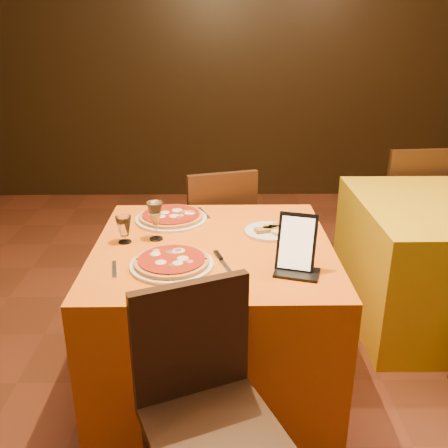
{
  "coord_description": "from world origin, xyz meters",
  "views": [
    {
      "loc": [
        -0.1,
        -1.64,
        1.7
      ],
      "look_at": [
        -0.07,
        0.46,
        0.86
      ],
      "focal_mm": 40.0,
      "sensor_mm": 36.0,
      "label": 1
    }
  ],
  "objects_px": {
    "chair_side_far": "(400,203)",
    "side_table": "(447,262)",
    "chair_main_far": "(214,234)",
    "chair_main_near": "(212,429)",
    "pizza_far": "(171,217)",
    "wine_glass": "(155,221)",
    "water_glass": "(124,229)",
    "tablet": "(297,242)",
    "pizza_near": "(172,263)",
    "main_table": "(214,314)"
  },
  "relations": [
    {
      "from": "main_table",
      "to": "side_table",
      "type": "height_order",
      "value": "same"
    },
    {
      "from": "chair_main_near",
      "to": "tablet",
      "type": "xyz_separation_m",
      "value": [
        0.34,
        0.59,
        0.41
      ]
    },
    {
      "from": "chair_main_near",
      "to": "chair_side_far",
      "type": "height_order",
      "value": "same"
    },
    {
      "from": "chair_side_far",
      "to": "pizza_near",
      "type": "xyz_separation_m",
      "value": [
        -1.57,
        -1.63,
        0.31
      ]
    },
    {
      "from": "main_table",
      "to": "pizza_far",
      "type": "distance_m",
      "value": 0.55
    },
    {
      "from": "chair_main_far",
      "to": "pizza_far",
      "type": "bearing_deg",
      "value": 50.8
    },
    {
      "from": "pizza_near",
      "to": "pizza_far",
      "type": "bearing_deg",
      "value": 95.12
    },
    {
      "from": "pizza_near",
      "to": "wine_glass",
      "type": "xyz_separation_m",
      "value": [
        -0.1,
        0.29,
        0.08
      ]
    },
    {
      "from": "wine_glass",
      "to": "chair_main_far",
      "type": "bearing_deg",
      "value": 70.49
    },
    {
      "from": "chair_main_near",
      "to": "chair_side_far",
      "type": "xyz_separation_m",
      "value": [
        1.4,
        2.25,
        0.0
      ]
    },
    {
      "from": "side_table",
      "to": "pizza_near",
      "type": "relative_size",
      "value": 3.1
    },
    {
      "from": "tablet",
      "to": "side_table",
      "type": "bearing_deg",
      "value": 54.96
    },
    {
      "from": "wine_glass",
      "to": "pizza_far",
      "type": "bearing_deg",
      "value": 78.8
    },
    {
      "from": "pizza_near",
      "to": "tablet",
      "type": "relative_size",
      "value": 1.45
    },
    {
      "from": "chair_side_far",
      "to": "water_glass",
      "type": "height_order",
      "value": "chair_side_far"
    },
    {
      "from": "tablet",
      "to": "chair_main_far",
      "type": "bearing_deg",
      "value": 124.78
    },
    {
      "from": "pizza_near",
      "to": "water_glass",
      "type": "xyz_separation_m",
      "value": [
        -0.24,
        0.25,
        0.05
      ]
    },
    {
      "from": "chair_main_near",
      "to": "pizza_far",
      "type": "distance_m",
      "value": 1.22
    },
    {
      "from": "pizza_near",
      "to": "wine_glass",
      "type": "bearing_deg",
      "value": 108.94
    },
    {
      "from": "main_table",
      "to": "side_table",
      "type": "bearing_deg",
      "value": 21.99
    },
    {
      "from": "pizza_near",
      "to": "chair_main_near",
      "type": "bearing_deg",
      "value": -74.31
    },
    {
      "from": "chair_main_far",
      "to": "pizza_far",
      "type": "xyz_separation_m",
      "value": [
        -0.22,
        -0.52,
        0.31
      ]
    },
    {
      "from": "main_table",
      "to": "chair_side_far",
      "type": "relative_size",
      "value": 1.21
    },
    {
      "from": "side_table",
      "to": "pizza_far",
      "type": "distance_m",
      "value": 1.69
    },
    {
      "from": "chair_main_near",
      "to": "pizza_near",
      "type": "distance_m",
      "value": 0.71
    },
    {
      "from": "chair_side_far",
      "to": "side_table",
      "type": "bearing_deg",
      "value": 85.19
    },
    {
      "from": "pizza_far",
      "to": "pizza_near",
      "type": "bearing_deg",
      "value": -84.88
    },
    {
      "from": "chair_main_far",
      "to": "water_glass",
      "type": "xyz_separation_m",
      "value": [
        -0.41,
        -0.8,
        0.36
      ]
    },
    {
      "from": "side_table",
      "to": "chair_side_far",
      "type": "xyz_separation_m",
      "value": [
        0.0,
        0.84,
        0.08
      ]
    },
    {
      "from": "main_table",
      "to": "pizza_near",
      "type": "distance_m",
      "value": 0.48
    },
    {
      "from": "chair_side_far",
      "to": "pizza_far",
      "type": "height_order",
      "value": "chair_side_far"
    },
    {
      "from": "side_table",
      "to": "tablet",
      "type": "bearing_deg",
      "value": -142.19
    },
    {
      "from": "chair_main_near",
      "to": "pizza_far",
      "type": "relative_size",
      "value": 2.44
    },
    {
      "from": "tablet",
      "to": "main_table",
      "type": "bearing_deg",
      "value": 160.8
    },
    {
      "from": "chair_side_far",
      "to": "tablet",
      "type": "distance_m",
      "value": 2.01
    },
    {
      "from": "pizza_near",
      "to": "pizza_far",
      "type": "relative_size",
      "value": 0.95
    },
    {
      "from": "chair_main_far",
      "to": "water_glass",
      "type": "bearing_deg",
      "value": 46.72
    },
    {
      "from": "wine_glass",
      "to": "tablet",
      "type": "distance_m",
      "value": 0.69
    },
    {
      "from": "side_table",
      "to": "wine_glass",
      "type": "bearing_deg",
      "value": -163.3
    },
    {
      "from": "pizza_near",
      "to": "tablet",
      "type": "distance_m",
      "value": 0.53
    },
    {
      "from": "pizza_near",
      "to": "wine_glass",
      "type": "distance_m",
      "value": 0.31
    },
    {
      "from": "chair_main_near",
      "to": "water_glass",
      "type": "xyz_separation_m",
      "value": [
        -0.41,
        0.87,
        0.36
      ]
    },
    {
      "from": "chair_side_far",
      "to": "chair_main_near",
      "type": "bearing_deg",
      "value": 53.25
    },
    {
      "from": "side_table",
      "to": "tablet",
      "type": "relative_size",
      "value": 4.51
    },
    {
      "from": "pizza_near",
      "to": "tablet",
      "type": "height_order",
      "value": "tablet"
    },
    {
      "from": "wine_glass",
      "to": "chair_main_near",
      "type": "bearing_deg",
      "value": -73.27
    },
    {
      "from": "main_table",
      "to": "chair_main_near",
      "type": "relative_size",
      "value": 1.21
    },
    {
      "from": "chair_main_far",
      "to": "chair_main_near",
      "type": "bearing_deg",
      "value": 74.11
    },
    {
      "from": "pizza_near",
      "to": "side_table",
      "type": "bearing_deg",
      "value": 26.59
    },
    {
      "from": "wine_glass",
      "to": "tablet",
      "type": "height_order",
      "value": "tablet"
    }
  ]
}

